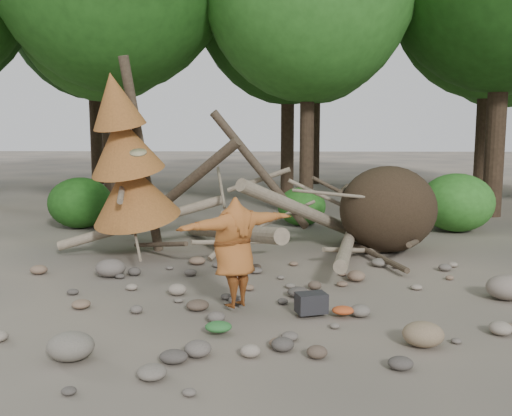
{
  "coord_description": "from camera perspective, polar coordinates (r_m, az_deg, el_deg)",
  "views": [
    {
      "loc": [
        0.03,
        -8.64,
        2.83
      ],
      "look_at": [
        -0.31,
        1.5,
        1.4
      ],
      "focal_mm": 40.0,
      "sensor_mm": 36.0,
      "label": 1
    }
  ],
  "objects": [
    {
      "name": "frisbee_thrower",
      "position": [
        8.8,
        -2.19,
        -4.4
      ],
      "size": [
        2.55,
        1.78,
        2.46
      ],
      "color": "#9B5423",
      "rests_on": "ground"
    },
    {
      "name": "deadfall_pile",
      "position": [
        13.16,
        10.62,
        -0.32
      ],
      "size": [
        8.55,
        5.24,
        3.3
      ],
      "color": "#332619",
      "rests_on": "ground"
    },
    {
      "name": "boulder_mid_right",
      "position": [
        10.41,
        23.82,
        -7.28
      ],
      "size": [
        0.68,
        0.61,
        0.41
      ],
      "primitive_type": "ellipsoid",
      "color": "gray",
      "rests_on": "ground"
    },
    {
      "name": "bush_mid",
      "position": [
        16.61,
        4.59,
        0.15
      ],
      "size": [
        1.4,
        1.4,
        1.12
      ],
      "primitive_type": "ellipsoid",
      "color": "#28681E",
      "rests_on": "ground"
    },
    {
      "name": "bush_right",
      "position": [
        16.53,
        19.43,
        0.52
      ],
      "size": [
        2.0,
        2.0,
        1.6
      ],
      "primitive_type": "ellipsoid",
      "color": "#337C26",
      "rests_on": "ground"
    },
    {
      "name": "boulder_front_left",
      "position": [
        7.54,
        -18.05,
        -13.01
      ],
      "size": [
        0.58,
        0.52,
        0.35
      ],
      "primitive_type": "ellipsoid",
      "color": "#6C665A",
      "rests_on": "ground"
    },
    {
      "name": "boulder_mid_left",
      "position": [
        11.3,
        -14.34,
        -5.84
      ],
      "size": [
        0.57,
        0.51,
        0.34
      ],
      "primitive_type": "ellipsoid",
      "color": "#665D56",
      "rests_on": "ground"
    },
    {
      "name": "backpack",
      "position": [
        8.78,
        5.55,
        -9.79
      ],
      "size": [
        0.52,
        0.42,
        0.3
      ],
      "primitive_type": "cube",
      "rotation": [
        0.0,
        0.0,
        0.3
      ],
      "color": "black",
      "rests_on": "ground"
    },
    {
      "name": "bush_left",
      "position": [
        16.91,
        -17.16,
        0.51
      ],
      "size": [
        1.8,
        1.8,
        1.44
      ],
      "primitive_type": "ellipsoid",
      "color": "#1E5216",
      "rests_on": "ground"
    },
    {
      "name": "cloth_green",
      "position": [
        8.03,
        -3.78,
        -12.1
      ],
      "size": [
        0.37,
        0.31,
        0.14
      ],
      "primitive_type": "ellipsoid",
      "color": "#28652C",
      "rests_on": "ground"
    },
    {
      "name": "dead_conifer",
      "position": [
        12.44,
        -12.74,
        4.52
      ],
      "size": [
        2.06,
        2.16,
        4.35
      ],
      "color": "#4C3F30",
      "rests_on": "ground"
    },
    {
      "name": "cloth_orange",
      "position": [
        8.81,
        8.69,
        -10.39
      ],
      "size": [
        0.33,
        0.27,
        0.12
      ],
      "primitive_type": "ellipsoid",
      "color": "#B0451E",
      "rests_on": "ground"
    },
    {
      "name": "ground",
      "position": [
        9.09,
        1.69,
        -10.12
      ],
      "size": [
        120.0,
        120.0,
        0.0
      ],
      "primitive_type": "plane",
      "color": "#514C44",
      "rests_on": "ground"
    },
    {
      "name": "boulder_front_right",
      "position": [
        7.92,
        16.38,
        -12.01
      ],
      "size": [
        0.54,
        0.49,
        0.32
      ],
      "primitive_type": "ellipsoid",
      "color": "#856F53",
      "rests_on": "ground"
    }
  ]
}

